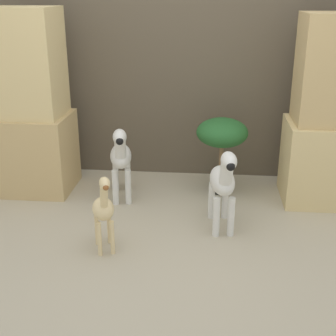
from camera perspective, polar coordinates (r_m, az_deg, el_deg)
name	(u,v)px	position (r m, az deg, el deg)	size (l,w,h in m)	color
ground_plane	(162,258)	(2.97, -0.73, -10.94)	(14.00, 14.00, 0.00)	#B2A88E
wall_back	(180,49)	(4.04, 1.53, 14.31)	(6.40, 0.08, 2.20)	brown
rock_pillar_left	(32,110)	(3.89, -16.22, 6.83)	(0.57, 0.52, 1.45)	tan
rock_pillar_right	(327,119)	(3.73, 18.78, 5.65)	(0.57, 0.52, 1.42)	#DBC184
zebra_right	(223,182)	(3.16, 6.74, -1.66)	(0.21, 0.53, 0.63)	silver
zebra_left	(121,157)	(3.63, -5.78, 1.40)	(0.23, 0.53, 0.63)	silver
giraffe_figurine	(104,208)	(2.93, -7.86, -4.86)	(0.20, 0.33, 0.56)	beige
potted_palm_front	(222,135)	(3.73, 6.61, 3.99)	(0.41, 0.41, 0.62)	black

